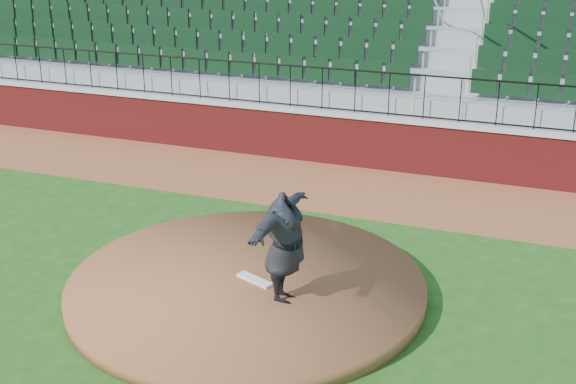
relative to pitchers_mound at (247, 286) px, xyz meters
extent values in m
plane|color=#1F4E16|center=(0.21, -0.18, -0.12)|extent=(90.00, 90.00, 0.00)
cube|color=brown|center=(0.21, 5.22, -0.12)|extent=(34.00, 3.20, 0.01)
cube|color=maroon|center=(0.21, 6.82, 0.47)|extent=(34.00, 0.35, 1.20)
cube|color=#B7B7B7|center=(0.21, 6.82, 1.12)|extent=(34.00, 0.45, 0.10)
cube|color=maroon|center=(0.21, 12.35, 2.62)|extent=(34.00, 0.50, 5.50)
cylinder|color=brown|center=(0.00, 0.00, 0.00)|extent=(5.73, 5.73, 0.25)
cube|color=white|center=(0.15, -0.02, 0.15)|extent=(0.68, 0.41, 0.04)
imported|color=black|center=(0.81, -0.41, 1.00)|extent=(0.62, 2.16, 1.75)
camera|label=1|loc=(4.43, -9.82, 5.70)|focal=46.86mm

